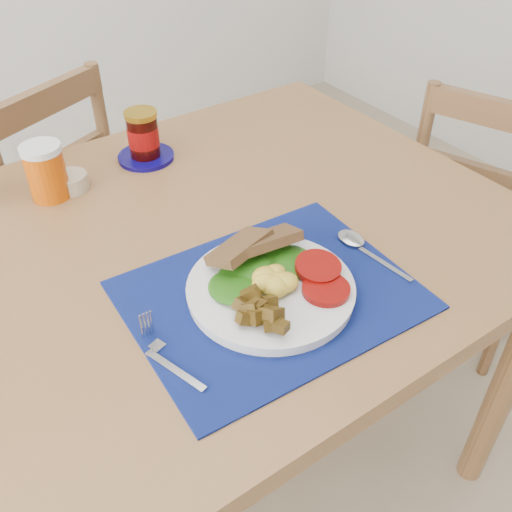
{
  "coord_description": "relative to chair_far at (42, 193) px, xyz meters",
  "views": [
    {
      "loc": [
        -0.27,
        -0.53,
        1.36
      ],
      "look_at": [
        0.13,
        0.04,
        0.8
      ],
      "focal_mm": 40.0,
      "sensor_mm": 36.0,
      "label": 1
    }
  ],
  "objects": [
    {
      "name": "breakfast_plate",
      "position": [
        0.12,
        -0.86,
        0.24
      ],
      "size": [
        0.26,
        0.26,
        0.06
      ],
      "rotation": [
        0.0,
        0.0,
        0.13
      ],
      "color": "silver",
      "rests_on": "placemat"
    },
    {
      "name": "chair_end",
      "position": [
        0.96,
        -0.68,
        -0.01
      ],
      "size": [
        0.47,
        0.48,
        1.02
      ],
      "rotation": [
        0.0,
        0.0,
        1.92
      ],
      "color": "#56351F",
      "rests_on": "ground"
    },
    {
      "name": "chair_far",
      "position": [
        0.0,
        0.0,
        0.0
      ],
      "size": [
        0.5,
        0.49,
        1.04
      ],
      "rotation": [
        0.0,
        0.0,
        3.56
      ],
      "color": "#56351F",
      "rests_on": "ground"
    },
    {
      "name": "table",
      "position": [
        0.0,
        -0.66,
        0.13
      ],
      "size": [
        1.4,
        0.9,
        0.75
      ],
      "color": "brown",
      "rests_on": "ground"
    },
    {
      "name": "juice_glass",
      "position": [
        -0.06,
        -0.38,
        0.27
      ],
      "size": [
        0.07,
        0.07,
        0.1
      ],
      "primitive_type": "cylinder",
      "color": "#C34A05",
      "rests_on": "table"
    },
    {
      "name": "jam_on_saucer",
      "position": [
        0.16,
        -0.35,
        0.26
      ],
      "size": [
        0.12,
        0.12,
        0.11
      ],
      "color": "#0A0558",
      "rests_on": "table"
    },
    {
      "name": "fork",
      "position": [
        -0.07,
        -0.88,
        0.22
      ],
      "size": [
        0.04,
        0.15,
        0.0
      ],
      "rotation": [
        0.0,
        0.0,
        0.3
      ],
      "color": "#B2B5BA",
      "rests_on": "placemat"
    },
    {
      "name": "placemat",
      "position": [
        0.13,
        -0.86,
        0.22
      ],
      "size": [
        0.45,
        0.36,
        0.0
      ],
      "primitive_type": "cube",
      "rotation": [
        0.0,
        0.0,
        -0.05
      ],
      "color": "black",
      "rests_on": "table"
    },
    {
      "name": "spoon",
      "position": [
        0.32,
        -0.86,
        0.22
      ],
      "size": [
        0.04,
        0.17,
        0.0
      ],
      "rotation": [
        0.0,
        0.0,
        0.08
      ],
      "color": "#B2B5BA",
      "rests_on": "placemat"
    },
    {
      "name": "ramekin",
      "position": [
        -0.01,
        -0.38,
        0.23
      ],
      "size": [
        0.07,
        0.07,
        0.03
      ],
      "primitive_type": "cylinder",
      "color": "tan",
      "rests_on": "table"
    }
  ]
}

